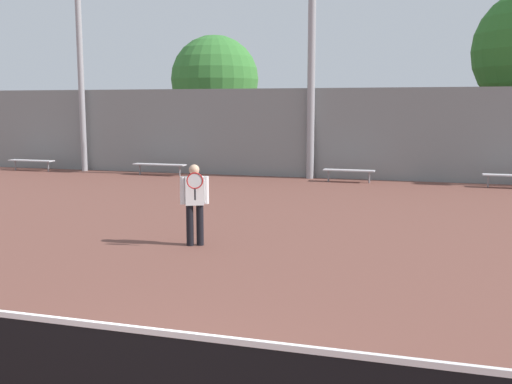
{
  "coord_description": "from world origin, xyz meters",
  "views": [
    {
      "loc": [
        2.61,
        -4.05,
        2.7
      ],
      "look_at": [
        -0.88,
        7.69,
        0.91
      ],
      "focal_mm": 42.0,
      "sensor_mm": 36.0,
      "label": 1
    }
  ],
  "objects": [
    {
      "name": "back_fence",
      "position": [
        0.0,
        17.86,
        1.65
      ],
      "size": [
        34.69,
        0.06,
        3.31
      ],
      "color": "gray",
      "rests_on": "ground_plane"
    },
    {
      "name": "tennis_net",
      "position": [
        0.0,
        0.0,
        0.5
      ],
      "size": [
        10.44,
        0.09,
        0.98
      ],
      "color": "black",
      "rests_on": "ground_plane"
    },
    {
      "name": "light_pole_center_back",
      "position": [
        -11.18,
        17.51,
        6.6
      ],
      "size": [
        0.9,
        0.6,
        11.32
      ],
      "color": "#939399",
      "rests_on": "ground_plane"
    },
    {
      "name": "light_pole_near_left",
      "position": [
        -1.74,
        17.64,
        4.85
      ],
      "size": [
        0.9,
        0.6,
        8.37
      ],
      "color": "#939399",
      "rests_on": "ground_plane"
    },
    {
      "name": "bench_adjacent_court",
      "position": [
        -13.3,
        16.91,
        0.4
      ],
      "size": [
        1.99,
        0.4,
        0.44
      ],
      "color": "silver",
      "rests_on": "ground_plane"
    },
    {
      "name": "tree_dark_dense",
      "position": [
        -7.48,
        23.04,
        3.87
      ],
      "size": [
        4.14,
        4.14,
        5.96
      ],
      "color": "brown",
      "rests_on": "ground_plane"
    },
    {
      "name": "bench_courtside_near",
      "position": [
        -7.5,
        16.91,
        0.4
      ],
      "size": [
        2.1,
        0.4,
        0.44
      ],
      "color": "silver",
      "rests_on": "ground_plane"
    },
    {
      "name": "tennis_player",
      "position": [
        -1.75,
        6.48,
        0.89
      ],
      "size": [
        0.52,
        0.49,
        1.58
      ],
      "rotation": [
        0.0,
        0.0,
        0.43
      ],
      "color": "black",
      "rests_on": "ground_plane"
    },
    {
      "name": "bench_courtside_far",
      "position": [
        -0.21,
        16.91,
        0.4
      ],
      "size": [
        1.79,
        0.4,
        0.44
      ],
      "color": "silver",
      "rests_on": "ground_plane"
    }
  ]
}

